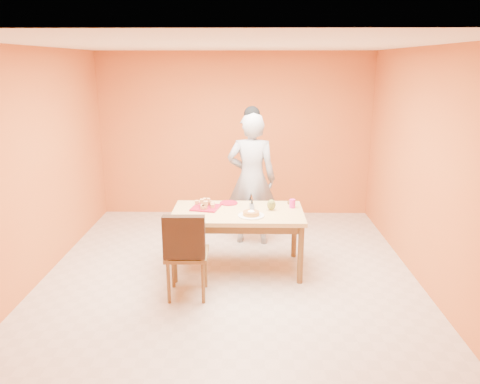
{
  "coord_description": "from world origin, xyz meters",
  "views": [
    {
      "loc": [
        0.22,
        -5.23,
        2.52
      ],
      "look_at": [
        0.12,
        0.3,
        0.98
      ],
      "focal_mm": 35.0,
      "sensor_mm": 36.0,
      "label": 1
    }
  ],
  "objects_px": {
    "dining_chair": "(187,252)",
    "checker_tin": "(291,203)",
    "pastry_platter": "(206,208)",
    "dining_table": "(238,218)",
    "magenta_glass": "(292,204)",
    "egg_ornament": "(271,205)",
    "person": "(252,179)",
    "red_dinner_plate": "(229,203)",
    "sponge_cake": "(251,213)"
  },
  "relations": [
    {
      "from": "dining_chair",
      "to": "checker_tin",
      "type": "xyz_separation_m",
      "value": [
        1.22,
        1.05,
        0.25
      ]
    },
    {
      "from": "magenta_glass",
      "to": "red_dinner_plate",
      "type": "bearing_deg",
      "value": 168.61
    },
    {
      "from": "dining_table",
      "to": "magenta_glass",
      "type": "xyz_separation_m",
      "value": [
        0.68,
        0.16,
        0.15
      ]
    },
    {
      "from": "dining_chair",
      "to": "magenta_glass",
      "type": "distance_m",
      "value": 1.54
    },
    {
      "from": "dining_chair",
      "to": "egg_ornament",
      "type": "bearing_deg",
      "value": 38.1
    },
    {
      "from": "pastry_platter",
      "to": "magenta_glass",
      "type": "relative_size",
      "value": 3.05
    },
    {
      "from": "dining_chair",
      "to": "sponge_cake",
      "type": "height_order",
      "value": "dining_chair"
    },
    {
      "from": "checker_tin",
      "to": "dining_chair",
      "type": "bearing_deg",
      "value": -139.33
    },
    {
      "from": "dining_table",
      "to": "checker_tin",
      "type": "height_order",
      "value": "checker_tin"
    },
    {
      "from": "checker_tin",
      "to": "dining_table",
      "type": "bearing_deg",
      "value": -154.77
    },
    {
      "from": "dining_table",
      "to": "red_dinner_plate",
      "type": "height_order",
      "value": "red_dinner_plate"
    },
    {
      "from": "person",
      "to": "checker_tin",
      "type": "relative_size",
      "value": 19.32
    },
    {
      "from": "red_dinner_plate",
      "to": "checker_tin",
      "type": "xyz_separation_m",
      "value": [
        0.8,
        0.0,
        0.01
      ]
    },
    {
      "from": "person",
      "to": "dining_chair",
      "type": "bearing_deg",
      "value": 71.41
    },
    {
      "from": "sponge_cake",
      "to": "red_dinner_plate",
      "type": "bearing_deg",
      "value": 119.32
    },
    {
      "from": "dining_chair",
      "to": "red_dinner_plate",
      "type": "xyz_separation_m",
      "value": [
        0.42,
        1.05,
        0.25
      ]
    },
    {
      "from": "person",
      "to": "sponge_cake",
      "type": "distance_m",
      "value": 1.12
    },
    {
      "from": "egg_ornament",
      "to": "checker_tin",
      "type": "xyz_separation_m",
      "value": [
        0.27,
        0.26,
        -0.05
      ]
    },
    {
      "from": "sponge_cake",
      "to": "egg_ornament",
      "type": "distance_m",
      "value": 0.35
    },
    {
      "from": "magenta_glass",
      "to": "pastry_platter",
      "type": "bearing_deg",
      "value": -177.44
    },
    {
      "from": "dining_table",
      "to": "egg_ornament",
      "type": "distance_m",
      "value": 0.45
    },
    {
      "from": "red_dinner_plate",
      "to": "egg_ornament",
      "type": "bearing_deg",
      "value": -26.18
    },
    {
      "from": "dining_chair",
      "to": "sponge_cake",
      "type": "bearing_deg",
      "value": 36.2
    },
    {
      "from": "pastry_platter",
      "to": "egg_ornament",
      "type": "xyz_separation_m",
      "value": [
        0.81,
        -0.05,
        0.06
      ]
    },
    {
      "from": "dining_chair",
      "to": "red_dinner_plate",
      "type": "distance_m",
      "value": 1.16
    },
    {
      "from": "dining_table",
      "to": "dining_chair",
      "type": "relative_size",
      "value": 1.59
    },
    {
      "from": "person",
      "to": "red_dinner_plate",
      "type": "bearing_deg",
      "value": 68.81
    },
    {
      "from": "person",
      "to": "pastry_platter",
      "type": "distance_m",
      "value": 1.01
    },
    {
      "from": "egg_ornament",
      "to": "dining_chair",
      "type": "bearing_deg",
      "value": -130.77
    },
    {
      "from": "dining_table",
      "to": "person",
      "type": "xyz_separation_m",
      "value": [
        0.17,
        0.93,
        0.27
      ]
    },
    {
      "from": "pastry_platter",
      "to": "red_dinner_plate",
      "type": "xyz_separation_m",
      "value": [
        0.28,
        0.21,
        -0.0
      ]
    },
    {
      "from": "red_dinner_plate",
      "to": "checker_tin",
      "type": "height_order",
      "value": "checker_tin"
    },
    {
      "from": "dining_chair",
      "to": "checker_tin",
      "type": "bearing_deg",
      "value": 39.32
    },
    {
      "from": "person",
      "to": "red_dinner_plate",
      "type": "relative_size",
      "value": 8.11
    },
    {
      "from": "red_dinner_plate",
      "to": "sponge_cake",
      "type": "bearing_deg",
      "value": -60.68
    },
    {
      "from": "dining_chair",
      "to": "pastry_platter",
      "type": "relative_size",
      "value": 3.09
    },
    {
      "from": "dining_table",
      "to": "magenta_glass",
      "type": "relative_size",
      "value": 15.04
    },
    {
      "from": "egg_ornament",
      "to": "checker_tin",
      "type": "distance_m",
      "value": 0.38
    },
    {
      "from": "magenta_glass",
      "to": "dining_table",
      "type": "bearing_deg",
      "value": -166.95
    },
    {
      "from": "dining_chair",
      "to": "pastry_platter",
      "type": "distance_m",
      "value": 0.89
    },
    {
      "from": "dining_chair",
      "to": "person",
      "type": "height_order",
      "value": "person"
    },
    {
      "from": "person",
      "to": "red_dinner_plate",
      "type": "height_order",
      "value": "person"
    },
    {
      "from": "red_dinner_plate",
      "to": "magenta_glass",
      "type": "bearing_deg",
      "value": -11.39
    },
    {
      "from": "dining_chair",
      "to": "sponge_cake",
      "type": "xyz_separation_m",
      "value": [
        0.7,
        0.54,
        0.27
      ]
    },
    {
      "from": "pastry_platter",
      "to": "checker_tin",
      "type": "height_order",
      "value": "checker_tin"
    },
    {
      "from": "dining_table",
      "to": "sponge_cake",
      "type": "distance_m",
      "value": 0.28
    },
    {
      "from": "checker_tin",
      "to": "egg_ornament",
      "type": "bearing_deg",
      "value": -135.3
    },
    {
      "from": "sponge_cake",
      "to": "checker_tin",
      "type": "xyz_separation_m",
      "value": [
        0.52,
        0.51,
        -0.02
      ]
    },
    {
      "from": "egg_ornament",
      "to": "checker_tin",
      "type": "height_order",
      "value": "egg_ornament"
    },
    {
      "from": "person",
      "to": "checker_tin",
      "type": "distance_m",
      "value": 0.81
    }
  ]
}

